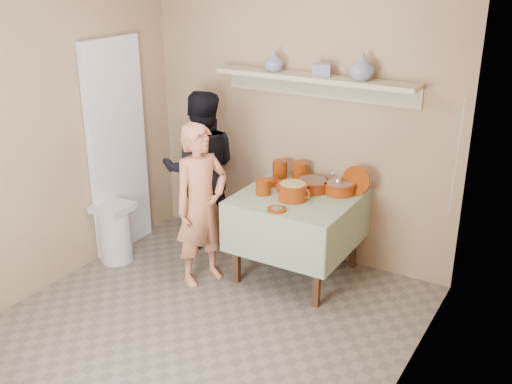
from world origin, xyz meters
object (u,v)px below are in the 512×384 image
Objects in this scene: person_cook at (201,205)px; cazuela_rice at (293,190)px; person_helper at (201,170)px; trash_bin at (115,232)px; serving_table at (298,208)px.

person_cook is 4.28× the size of cazuela_rice.
trash_bin is (-0.47, -0.73, -0.48)m from person_helper.
person_helper is at bearing 55.44° from person_cook.
person_cook is 0.93× the size of person_helper.
trash_bin is at bearing -158.94° from serving_table.
person_helper is 1.13m from cazuela_rice.
cazuela_rice is at bearing 132.92° from person_helper.
cazuela_rice is (0.00, -0.11, 0.20)m from serving_table.
person_helper reaches higher than serving_table.
person_cook is 0.78m from cazuela_rice.
person_helper is 1.11m from serving_table.
cazuela_rice reaches higher than serving_table.
serving_table is (1.10, -0.13, -0.12)m from person_helper.
person_helper is at bearing 57.05° from trash_bin.
cazuela_rice is at bearing -39.90° from person_cook.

